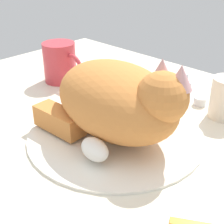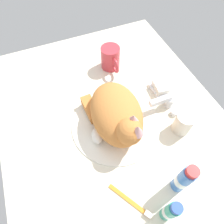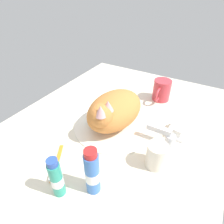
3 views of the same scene
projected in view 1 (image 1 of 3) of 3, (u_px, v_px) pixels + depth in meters
ground_plane at (116, 142)px, 62.32cm from camera, size 110.00×82.50×3.00cm
sink_basin at (116, 133)px, 61.38cm from camera, size 32.81×32.81×0.99cm
faucet at (180, 89)px, 73.64cm from camera, size 12.03×10.61×6.32cm
cat at (119, 100)px, 57.20cm from camera, size 28.28×20.85×15.57cm
coffee_mug at (60, 63)px, 82.82cm from camera, size 12.69×8.19×9.99cm
soap_dish at (158, 86)px, 80.52cm from camera, size 9.00×6.40×1.20cm
soap_bar at (158, 79)px, 79.62cm from camera, size 7.29×5.56×2.64cm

